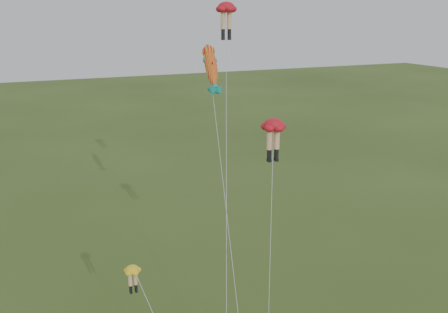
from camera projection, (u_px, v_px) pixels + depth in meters
name	position (u px, v px, depth m)	size (l,w,h in m)	color
legs_kite_red_high	(226.00, 14.00, 35.50)	(6.46, 13.75, 22.17)	red
legs_kite_red_mid	(273.00, 132.00, 28.10)	(2.72, 4.28, 15.72)	red
legs_kite_yellow	(135.00, 278.00, 28.00)	(2.85, 6.53, 7.77)	yellow
fish_kite	(211.00, 67.00, 32.58)	(2.68, 11.78, 19.66)	orange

